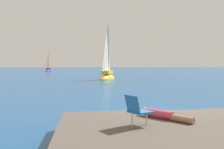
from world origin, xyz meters
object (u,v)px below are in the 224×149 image
(sailboat_near, at_px, (107,76))
(sailboat_far, at_px, (48,70))
(beach_chair, at_px, (137,109))
(person_sunbather, at_px, (163,115))

(sailboat_near, distance_m, sailboat_far, 28.67)
(sailboat_far, xyz_separation_m, beach_chair, (10.86, -51.65, 0.75))
(person_sunbather, distance_m, beach_chair, 1.23)
(person_sunbather, bearing_deg, sailboat_far, 153.06)
(sailboat_far, bearing_deg, beach_chair, -154.33)
(sailboat_far, height_order, beach_chair, sailboat_far)
(sailboat_near, height_order, sailboat_far, sailboat_near)
(sailboat_near, relative_size, person_sunbather, 4.83)
(sailboat_near, height_order, beach_chair, sailboat_near)
(sailboat_near, bearing_deg, person_sunbather, -155.96)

